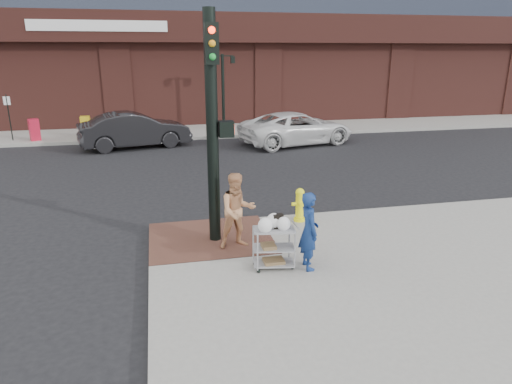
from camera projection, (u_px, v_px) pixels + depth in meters
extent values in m
plane|color=black|center=(243.00, 258.00, 9.94)|extent=(220.00, 220.00, 0.00)
cube|color=gray|center=(310.00, 98.00, 42.33)|extent=(65.00, 36.00, 0.15)
cube|color=#552F28|center=(211.00, 238.00, 10.61)|extent=(2.80, 2.40, 0.01)
cylinder|color=black|center=(223.00, 93.00, 24.63)|extent=(0.16, 0.16, 4.00)
cube|color=black|center=(222.00, 56.00, 24.07)|extent=(1.20, 0.06, 0.06)
cube|color=black|center=(212.00, 60.00, 24.02)|extent=(0.22, 0.22, 0.35)
cube|color=black|center=(233.00, 60.00, 24.24)|extent=(0.22, 0.22, 0.35)
cylinder|color=black|center=(9.00, 118.00, 21.81)|extent=(0.05, 0.05, 2.20)
cylinder|color=black|center=(212.00, 132.00, 9.80)|extent=(0.26, 0.26, 5.00)
cube|color=black|center=(226.00, 129.00, 9.84)|extent=(0.32, 0.28, 0.34)
cube|color=#FF260C|center=(233.00, 129.00, 9.88)|extent=(0.02, 0.18, 0.22)
cube|color=black|center=(212.00, 44.00, 9.00)|extent=(0.28, 0.18, 0.80)
imported|color=navy|center=(309.00, 231.00, 8.93)|extent=(0.39, 0.58, 1.58)
imported|color=tan|center=(238.00, 211.00, 9.90)|extent=(0.90, 0.74, 1.68)
imported|color=black|center=(135.00, 130.00, 20.99)|extent=(5.24, 2.82, 1.64)
imported|color=silver|center=(297.00, 128.00, 21.77)|extent=(5.97, 3.75, 1.54)
cube|color=gray|center=(274.00, 230.00, 8.93)|extent=(0.87, 0.58, 0.03)
cube|color=gray|center=(274.00, 248.00, 9.04)|extent=(0.87, 0.58, 0.03)
cube|color=gray|center=(274.00, 263.00, 9.14)|extent=(0.87, 0.58, 0.03)
cube|color=black|center=(278.00, 222.00, 8.95)|extent=(0.20, 0.12, 0.29)
cube|color=brown|center=(269.00, 246.00, 9.01)|extent=(0.27, 0.30, 0.07)
cube|color=brown|center=(274.00, 261.00, 9.13)|extent=(0.41, 0.32, 0.06)
cylinder|color=#FFFA15|center=(299.00, 219.00, 11.67)|extent=(0.29, 0.29, 0.08)
cylinder|color=#FFFA15|center=(300.00, 206.00, 11.56)|extent=(0.20, 0.20, 0.63)
sphere|color=#FFFA15|center=(300.00, 193.00, 11.46)|extent=(0.22, 0.22, 0.22)
cylinder|color=#FFFA15|center=(300.00, 204.00, 11.54)|extent=(0.41, 0.09, 0.09)
cube|color=red|center=(34.00, 130.00, 21.97)|extent=(0.56, 0.54, 1.04)
cube|color=gold|center=(86.00, 127.00, 22.78)|extent=(0.45, 0.41, 1.05)
cube|color=#1A2BAC|center=(102.00, 128.00, 22.63)|extent=(0.48, 0.46, 0.95)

